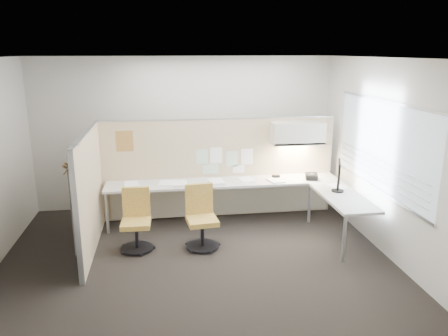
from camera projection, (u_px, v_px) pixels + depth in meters
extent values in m
cube|color=black|center=(196.00, 256.00, 6.35)|extent=(5.50, 4.50, 0.01)
cube|color=white|center=(192.00, 57.00, 5.61)|extent=(5.50, 4.50, 0.01)
cube|color=beige|center=(185.00, 133.00, 8.13)|extent=(5.50, 0.02, 2.80)
cube|color=beige|center=(214.00, 226.00, 3.83)|extent=(5.50, 0.02, 2.80)
cube|color=beige|center=(382.00, 156.00, 6.36)|extent=(0.02, 4.50, 2.80)
cube|color=#A8B4C3|center=(382.00, 146.00, 6.32)|extent=(0.01, 2.80, 1.30)
cube|color=tan|center=(219.00, 168.00, 7.72)|extent=(4.10, 0.06, 1.75)
cube|color=tan|center=(90.00, 193.00, 6.39)|extent=(0.06, 2.20, 1.75)
cube|color=beige|center=(224.00, 182.00, 7.46)|extent=(4.00, 0.60, 0.04)
cube|color=beige|center=(343.00, 197.00, 6.70)|extent=(0.60, 1.47, 0.04)
cube|color=beige|center=(222.00, 198.00, 7.81)|extent=(3.90, 0.02, 0.64)
cylinder|color=#A5A8AA|center=(107.00, 214.00, 7.04)|extent=(0.05, 0.05, 0.69)
cylinder|color=#A5A8AA|center=(344.00, 239.00, 6.11)|extent=(0.05, 0.05, 0.69)
cylinder|color=#A5A8AA|center=(310.00, 203.00, 7.51)|extent=(0.05, 0.05, 0.69)
cube|color=beige|center=(298.00, 133.00, 7.54)|extent=(0.90, 0.36, 0.38)
cube|color=#FFEABF|center=(297.00, 145.00, 7.60)|extent=(0.60, 0.06, 0.02)
cube|color=#8CBF8C|center=(202.00, 157.00, 7.59)|extent=(0.21, 0.00, 0.28)
cube|color=white|center=(216.00, 155.00, 7.62)|extent=(0.21, 0.00, 0.28)
cube|color=#8CBF8C|center=(232.00, 159.00, 7.68)|extent=(0.21, 0.00, 0.28)
cube|color=white|center=(247.00, 157.00, 7.70)|extent=(0.21, 0.00, 0.28)
cube|color=#8CBF8C|center=(211.00, 169.00, 7.67)|extent=(0.28, 0.00, 0.18)
cube|color=white|center=(239.00, 169.00, 7.74)|extent=(0.21, 0.00, 0.14)
cube|color=orange|center=(125.00, 141.00, 7.33)|extent=(0.28, 0.00, 0.35)
cylinder|color=black|center=(137.00, 248.00, 6.54)|extent=(0.48, 0.48, 0.03)
cylinder|color=black|center=(137.00, 237.00, 6.49)|extent=(0.06, 0.06, 0.37)
cube|color=#F3CC5A|center=(136.00, 223.00, 6.44)|extent=(0.44, 0.44, 0.07)
cube|color=#F3CC5A|center=(136.00, 202.00, 6.56)|extent=(0.41, 0.07, 0.46)
cylinder|color=black|center=(203.00, 246.00, 6.61)|extent=(0.50, 0.50, 0.03)
cylinder|color=black|center=(202.00, 234.00, 6.56)|extent=(0.06, 0.06, 0.38)
cube|color=#F3CC5A|center=(202.00, 221.00, 6.50)|extent=(0.49, 0.49, 0.08)
cube|color=#F3CC5A|center=(199.00, 199.00, 6.62)|extent=(0.42, 0.11, 0.48)
cylinder|color=black|center=(338.00, 191.00, 6.91)|extent=(0.19, 0.19, 0.02)
cylinder|color=black|center=(338.00, 186.00, 6.89)|extent=(0.04, 0.04, 0.17)
cube|color=black|center=(339.00, 171.00, 6.82)|extent=(0.20, 0.44, 0.31)
cube|color=black|center=(339.00, 171.00, 6.82)|extent=(0.16, 0.40, 0.27)
cube|color=black|center=(312.00, 177.00, 7.55)|extent=(0.24, 0.23, 0.12)
cylinder|color=black|center=(306.00, 175.00, 7.55)|extent=(0.07, 0.17, 0.04)
cube|color=black|center=(276.00, 176.00, 7.67)|extent=(0.14, 0.04, 0.05)
cube|color=black|center=(277.00, 177.00, 7.60)|extent=(0.10, 0.06, 0.06)
cube|color=silver|center=(73.00, 145.00, 5.31)|extent=(0.14, 0.02, 0.02)
cylinder|color=silver|center=(68.00, 152.00, 5.33)|extent=(0.02, 0.02, 0.14)
cube|color=#AD7F4C|center=(69.00, 163.00, 5.36)|extent=(0.02, 0.45, 0.12)
cube|color=#AD7F4C|center=(67.00, 165.00, 5.39)|extent=(0.02, 0.45, 0.12)
cube|color=#9E9FA9|center=(72.00, 214.00, 5.48)|extent=(0.01, 0.07, 1.13)
cube|color=white|center=(131.00, 184.00, 7.22)|extent=(0.27, 0.33, 0.03)
cube|color=white|center=(166.00, 183.00, 7.33)|extent=(0.27, 0.33, 0.02)
cube|color=white|center=(216.00, 182.00, 7.33)|extent=(0.26, 0.33, 0.05)
cube|color=white|center=(246.00, 180.00, 7.53)|extent=(0.26, 0.32, 0.01)
cube|color=white|center=(276.00, 180.00, 7.46)|extent=(0.29, 0.35, 0.02)
cube|color=white|center=(337.00, 187.00, 7.14)|extent=(0.28, 0.34, 0.02)
cube|color=white|center=(180.00, 184.00, 7.22)|extent=(0.23, 0.30, 0.05)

